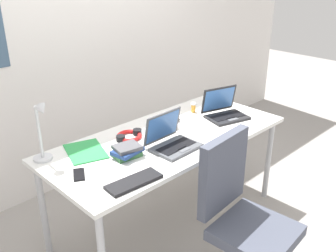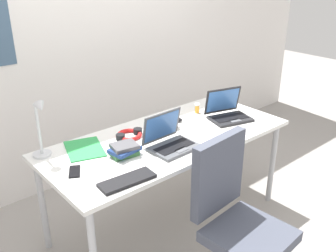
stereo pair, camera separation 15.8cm
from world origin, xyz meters
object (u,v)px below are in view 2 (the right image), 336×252
at_px(desk_lamp, 41,129).
at_px(book_stack, 124,150).
at_px(cell_phone, 75,171).
at_px(paper_folder_near_lamp, 84,149).
at_px(coffee_mug, 173,122).
at_px(external_keyboard, 127,180).
at_px(pill_bottle, 197,108).
at_px(laptop_front_left, 228,113).
at_px(laptop_by_keyboard, 170,141).
at_px(computer_mouse, 176,119).
at_px(office_chair, 238,232).
at_px(headphones, 129,135).

height_order(desk_lamp, book_stack, desk_lamp).
xyz_separation_m(desk_lamp, cell_phone, (0.06, -0.29, -0.19)).
relative_size(paper_folder_near_lamp, coffee_mug, 2.74).
bearing_deg(paper_folder_near_lamp, external_keyboard, -91.94).
height_order(cell_phone, book_stack, book_stack).
bearing_deg(pill_bottle, desk_lamp, 176.05).
bearing_deg(pill_bottle, laptop_front_left, -68.17).
distance_m(laptop_front_left, laptop_by_keyboard, 0.68).
xyz_separation_m(external_keyboard, cell_phone, (-0.17, 0.29, -0.01)).
bearing_deg(external_keyboard, computer_mouse, 35.00).
xyz_separation_m(laptop_by_keyboard, paper_folder_near_lamp, (-0.45, 0.35, -0.04)).
bearing_deg(computer_mouse, book_stack, 173.43).
xyz_separation_m(external_keyboard, pill_bottle, (1.05, 0.50, 0.03)).
xyz_separation_m(paper_folder_near_lamp, office_chair, (0.46, -0.95, -0.35)).
distance_m(computer_mouse, headphones, 0.44).
distance_m(cell_phone, pill_bottle, 1.24).
distance_m(book_stack, paper_folder_near_lamp, 0.29).
height_order(desk_lamp, headphones, desk_lamp).
bearing_deg(laptop_front_left, book_stack, 178.47).
xyz_separation_m(paper_folder_near_lamp, coffee_mug, (0.68, -0.12, 0.04)).
bearing_deg(headphones, coffee_mug, -14.21).
bearing_deg(laptop_by_keyboard, book_stack, 159.83).
relative_size(computer_mouse, paper_folder_near_lamp, 0.31).
relative_size(external_keyboard, office_chair, 0.34).
height_order(computer_mouse, pill_bottle, pill_bottle).
bearing_deg(cell_phone, coffee_mug, 37.30).
height_order(headphones, paper_folder_near_lamp, headphones).
relative_size(computer_mouse, office_chair, 0.10).
relative_size(external_keyboard, computer_mouse, 3.44).
height_order(laptop_by_keyboard, office_chair, laptop_by_keyboard).
bearing_deg(pill_bottle, office_chair, -121.17).
relative_size(book_stack, office_chair, 0.21).
bearing_deg(book_stack, computer_mouse, 17.39).
distance_m(laptop_by_keyboard, book_stack, 0.32).
xyz_separation_m(headphones, office_chair, (0.12, -0.92, -0.36)).
relative_size(external_keyboard, book_stack, 1.64).
height_order(external_keyboard, paper_folder_near_lamp, external_keyboard).
xyz_separation_m(pill_bottle, office_chair, (-0.56, -0.93, -0.38)).
bearing_deg(paper_folder_near_lamp, computer_mouse, -3.19).
relative_size(computer_mouse, headphones, 0.45).
height_order(computer_mouse, book_stack, book_stack).
bearing_deg(office_chair, coffee_mug, 75.63).
distance_m(pill_bottle, paper_folder_near_lamp, 1.03).
relative_size(headphones, office_chair, 0.22).
distance_m(computer_mouse, cell_phone, 0.99).
height_order(laptop_by_keyboard, external_keyboard, laptop_by_keyboard).
relative_size(laptop_by_keyboard, pill_bottle, 4.04).
xyz_separation_m(book_stack, coffee_mug, (0.52, 0.12, 0.01)).
xyz_separation_m(external_keyboard, headphones, (0.36, 0.48, 0.01)).
height_order(laptop_front_left, office_chair, office_chair).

